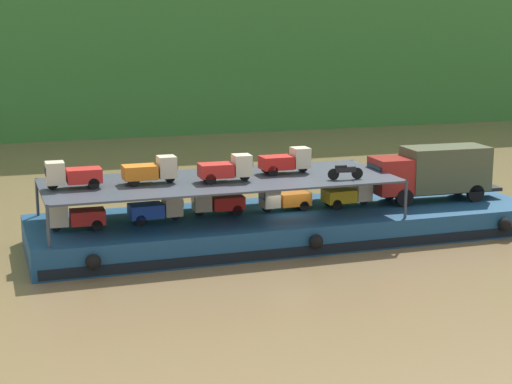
% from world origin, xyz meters
% --- Properties ---
extents(ground_plane, '(400.00, 400.00, 0.00)m').
position_xyz_m(ground_plane, '(0.00, 0.00, 0.00)').
color(ground_plane, brown).
extents(cargo_barge, '(27.62, 8.23, 1.50)m').
position_xyz_m(cargo_barge, '(0.00, -0.02, 0.75)').
color(cargo_barge, navy).
rests_on(cargo_barge, ground).
extents(covered_lorry, '(7.93, 2.57, 3.10)m').
position_xyz_m(covered_lorry, '(8.83, -0.06, 3.19)').
color(covered_lorry, maroon).
rests_on(covered_lorry, cargo_barge).
extents(cargo_rack, '(18.42, 6.85, 2.00)m').
position_xyz_m(cargo_rack, '(-3.80, 0.00, 3.43)').
color(cargo_rack, '#383D47').
rests_on(cargo_rack, cargo_barge).
extents(mini_truck_lower_stern, '(2.77, 1.26, 1.38)m').
position_xyz_m(mini_truck_lower_stern, '(-11.35, -0.38, 2.19)').
color(mini_truck_lower_stern, red).
rests_on(mini_truck_lower_stern, cargo_barge).
extents(mini_truck_lower_aft, '(2.78, 1.27, 1.38)m').
position_xyz_m(mini_truck_lower_aft, '(-7.23, -0.02, 2.19)').
color(mini_truck_lower_aft, '#1E47B7').
rests_on(mini_truck_lower_aft, cargo_barge).
extents(mini_truck_lower_mid, '(2.77, 1.26, 1.38)m').
position_xyz_m(mini_truck_lower_mid, '(-3.83, 0.53, 2.19)').
color(mini_truck_lower_mid, red).
rests_on(mini_truck_lower_mid, cargo_barge).
extents(mini_truck_lower_fore, '(2.79, 1.29, 1.38)m').
position_xyz_m(mini_truck_lower_fore, '(-0.13, 0.25, 2.19)').
color(mini_truck_lower_fore, orange).
rests_on(mini_truck_lower_fore, cargo_barge).
extents(mini_truck_lower_bow, '(2.78, 1.27, 1.38)m').
position_xyz_m(mini_truck_lower_bow, '(3.66, 0.17, 2.19)').
color(mini_truck_lower_bow, gold).
rests_on(mini_truck_lower_bow, cargo_barge).
extents(mini_truck_upper_stern, '(2.75, 1.22, 1.38)m').
position_xyz_m(mini_truck_upper_stern, '(-11.38, 0.11, 4.19)').
color(mini_truck_upper_stern, red).
rests_on(mini_truck_upper_stern, cargo_rack).
extents(mini_truck_upper_mid, '(2.74, 1.21, 1.38)m').
position_xyz_m(mini_truck_upper_mid, '(-7.46, 0.09, 4.19)').
color(mini_truck_upper_mid, orange).
rests_on(mini_truck_upper_mid, cargo_rack).
extents(mini_truck_upper_fore, '(2.77, 1.26, 1.38)m').
position_xyz_m(mini_truck_upper_fore, '(-3.66, -0.66, 4.19)').
color(mini_truck_upper_fore, red).
rests_on(mini_truck_upper_fore, cargo_rack).
extents(mini_truck_upper_bow, '(2.75, 1.21, 1.38)m').
position_xyz_m(mini_truck_upper_bow, '(0.09, 0.55, 4.19)').
color(mini_truck_upper_bow, red).
rests_on(mini_truck_upper_bow, cargo_rack).
extents(motorcycle_upper_port, '(1.90, 0.55, 0.87)m').
position_xyz_m(motorcycle_upper_port, '(2.41, -2.05, 3.93)').
color(motorcycle_upper_port, black).
rests_on(motorcycle_upper_port, cargo_rack).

